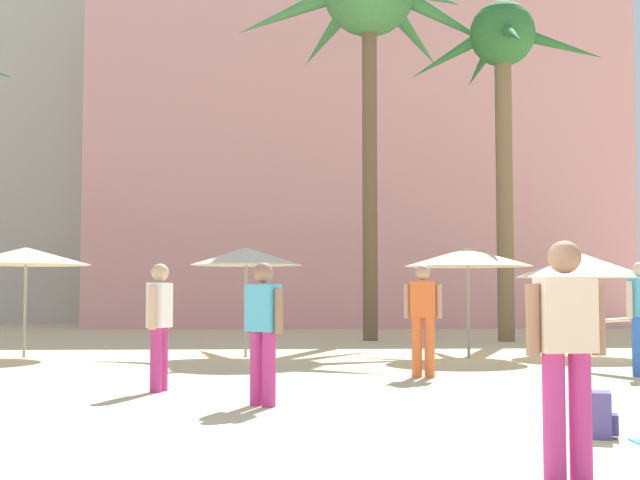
% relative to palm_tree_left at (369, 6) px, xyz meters
% --- Properties ---
extents(hotel_pink, '(20.84, 8.04, 13.95)m').
position_rel_palm_tree_left_xyz_m(hotel_pink, '(0.57, 11.82, -2.52)').
color(hotel_pink, pink).
rests_on(hotel_pink, ground).
extents(hotel_tower_gray, '(17.43, 11.97, 24.70)m').
position_rel_palm_tree_left_xyz_m(hotel_tower_gray, '(-15.42, 19.02, 2.86)').
color(hotel_tower_gray, '#BCB7AD').
rests_on(hotel_tower_gray, ground).
extents(palm_tree_left, '(7.66, 6.87, 11.33)m').
position_rel_palm_tree_left_xyz_m(palm_tree_left, '(0.00, 0.00, 0.00)').
color(palm_tree_left, brown).
rests_on(palm_tree_left, ground).
extents(palm_tree_right, '(5.46, 5.53, 9.49)m').
position_rel_palm_tree_left_xyz_m(palm_tree_right, '(3.66, -0.59, -1.84)').
color(palm_tree_right, brown).
rests_on(palm_tree_right, ground).
extents(cafe_umbrella_0, '(2.66, 2.66, 2.27)m').
position_rel_palm_tree_left_xyz_m(cafe_umbrella_0, '(-7.79, -5.93, -7.41)').
color(cafe_umbrella_0, gray).
rests_on(cafe_umbrella_0, ground).
extents(cafe_umbrella_1, '(2.34, 2.34, 2.28)m').
position_rel_palm_tree_left_xyz_m(cafe_umbrella_1, '(-3.23, -6.02, -7.41)').
color(cafe_umbrella_1, gray).
rests_on(cafe_umbrella_1, ground).
extents(cafe_umbrella_2, '(2.60, 2.60, 2.24)m').
position_rel_palm_tree_left_xyz_m(cafe_umbrella_2, '(1.28, -6.68, -7.45)').
color(cafe_umbrella_2, gray).
rests_on(cafe_umbrella_2, ground).
extents(cafe_umbrella_4, '(2.72, 2.72, 2.16)m').
position_rel_palm_tree_left_xyz_m(cafe_umbrella_4, '(3.86, -6.02, -7.59)').
color(cafe_umbrella_4, gray).
rests_on(cafe_umbrella_4, ground).
extents(backpack, '(0.31, 0.34, 0.42)m').
position_rel_palm_tree_left_xyz_m(backpack, '(0.44, -16.09, -9.29)').
color(backpack, '#4F4588').
rests_on(backpack, ground).
extents(person_mid_right, '(1.39, 2.72, 1.82)m').
position_rel_palm_tree_left_xyz_m(person_mid_right, '(3.23, -10.32, -8.54)').
color(person_mid_right, blue).
rests_on(person_mid_right, ground).
extents(person_near_left, '(0.61, 0.27, 1.70)m').
position_rel_palm_tree_left_xyz_m(person_near_left, '(-0.47, -17.83, -8.56)').
color(person_near_left, '#B7337F').
rests_on(person_near_left, ground).
extents(person_far_right, '(0.51, 0.48, 1.69)m').
position_rel_palm_tree_left_xyz_m(person_far_right, '(-2.72, -13.74, -8.57)').
color(person_far_right, '#B7337F').
rests_on(person_far_right, ground).
extents(person_mid_left, '(0.32, 0.61, 1.72)m').
position_rel_palm_tree_left_xyz_m(person_mid_left, '(-4.15, -12.19, -8.55)').
color(person_mid_left, '#B7337F').
rests_on(person_mid_left, ground).
extents(person_mid_center, '(0.61, 0.29, 1.77)m').
position_rel_palm_tree_left_xyz_m(person_mid_center, '(-0.27, -10.43, -8.52)').
color(person_mid_center, orange).
rests_on(person_mid_center, ground).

